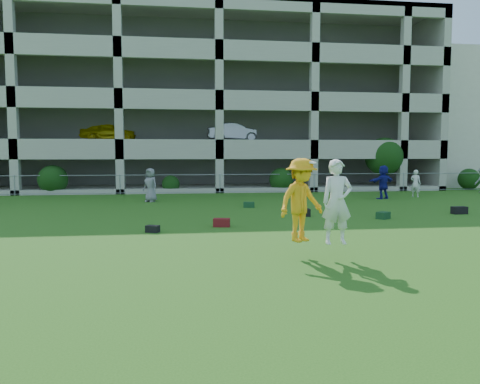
{
  "coord_description": "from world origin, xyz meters",
  "views": [
    {
      "loc": [
        -2.61,
        -9.64,
        2.46
      ],
      "look_at": [
        -0.91,
        3.0,
        1.4
      ],
      "focal_mm": 35.0,
      "sensor_mm": 36.0,
      "label": 1
    }
  ],
  "objects": [
    {
      "name": "ground",
      "position": [
        0.0,
        0.0,
        0.0
      ],
      "size": [
        100.0,
        100.0,
        0.0
      ],
      "primitive_type": "plane",
      "color": "#235114",
      "rests_on": "ground"
    },
    {
      "name": "stucco_building",
      "position": [
        23.0,
        28.0,
        5.0
      ],
      "size": [
        16.0,
        14.0,
        10.0
      ],
      "primitive_type": "cube",
      "color": "beige",
      "rests_on": "ground"
    },
    {
      "name": "bystander_c",
      "position": [
        -3.95,
        14.38,
        0.85
      ],
      "size": [
        0.99,
        0.94,
        1.7
      ],
      "primitive_type": "imported",
      "rotation": [
        0.0,
        0.0,
        -0.68
      ],
      "color": "gray",
      "rests_on": "ground"
    },
    {
      "name": "bystander_d",
      "position": [
        8.41,
        14.25,
        0.91
      ],
      "size": [
        1.76,
        1.14,
        1.82
      ],
      "primitive_type": "imported",
      "rotation": [
        0.0,
        0.0,
        3.53
      ],
      "color": "navy",
      "rests_on": "ground"
    },
    {
      "name": "bystander_e",
      "position": [
        10.69,
        15.03,
        0.77
      ],
      "size": [
        0.66,
        0.65,
        1.54
      ],
      "primitive_type": "imported",
      "rotation": [
        0.0,
        0.0,
        2.39
      ],
      "color": "silver",
      "rests_on": "ground"
    },
    {
      "name": "bag_red_a",
      "position": [
        -1.15,
        5.83,
        0.14
      ],
      "size": [
        0.6,
        0.4,
        0.28
      ],
      "primitive_type": "cube",
      "rotation": [
        0.0,
        0.0,
        -0.2
      ],
      "color": "maroon",
      "rests_on": "ground"
    },
    {
      "name": "bag_black_b",
      "position": [
        -3.38,
        5.0,
        0.11
      ],
      "size": [
        0.47,
        0.4,
        0.22
      ],
      "primitive_type": "cube",
      "rotation": [
        0.0,
        0.0,
        -0.45
      ],
      "color": "black",
      "rests_on": "ground"
    },
    {
      "name": "bag_green_c",
      "position": [
        5.06,
        6.92,
        0.13
      ],
      "size": [
        0.61,
        0.58,
        0.26
      ],
      "primitive_type": "cube",
      "rotation": [
        0.0,
        0.0,
        0.64
      ],
      "color": "#14391E",
      "rests_on": "ground"
    },
    {
      "name": "crate_d",
      "position": [
        2.34,
        7.97,
        0.15
      ],
      "size": [
        0.37,
        0.37,
        0.3
      ],
      "primitive_type": "cube",
      "rotation": [
        0.0,
        0.0,
        -0.06
      ],
      "color": "black",
      "rests_on": "ground"
    },
    {
      "name": "bag_black_e",
      "position": [
        8.74,
        7.85,
        0.15
      ],
      "size": [
        0.61,
        0.32,
        0.3
      ],
      "primitive_type": "cube",
      "rotation": [
        0.0,
        0.0,
        0.03
      ],
      "color": "black",
      "rests_on": "ground"
    },
    {
      "name": "bag_green_g",
      "position": [
        0.62,
        11.23,
        0.12
      ],
      "size": [
        0.54,
        0.37,
        0.25
      ],
      "primitive_type": "cube",
      "rotation": [
        0.0,
        0.0,
        -0.15
      ],
      "color": "#133517",
      "rests_on": "ground"
    },
    {
      "name": "frisbee_contest",
      "position": [
        0.48,
        0.91,
        1.36
      ],
      "size": [
        1.86,
        1.25,
        1.99
      ],
      "color": "orange",
      "rests_on": "ground"
    },
    {
      "name": "parking_garage",
      "position": [
        -0.01,
        27.7,
        6.01
      ],
      "size": [
        30.0,
        14.0,
        12.0
      ],
      "color": "#9E998C",
      "rests_on": "ground"
    },
    {
      "name": "fence",
      "position": [
        0.0,
        19.0,
        0.61
      ],
      "size": [
        36.06,
        0.06,
        1.2
      ],
      "color": "gray",
      "rests_on": "ground"
    },
    {
      "name": "shrub_row",
      "position": [
        4.59,
        19.7,
        1.51
      ],
      "size": [
        34.38,
        2.52,
        3.5
      ],
      "color": "#163D11",
      "rests_on": "ground"
    }
  ]
}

